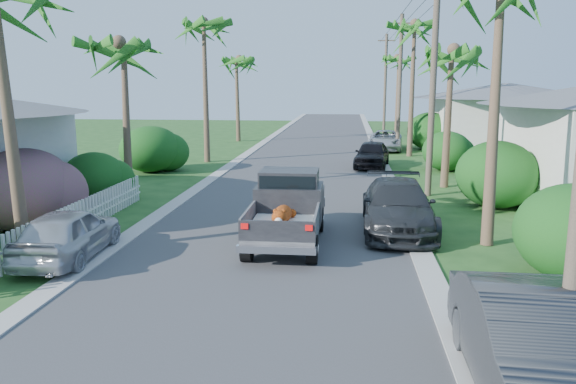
# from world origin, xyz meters

# --- Properties ---
(ground) EXTENTS (120.00, 120.00, 0.00)m
(ground) POSITION_xyz_m (0.00, 0.00, 0.00)
(ground) COLOR #20471A
(ground) RESTS_ON ground
(road) EXTENTS (8.00, 100.00, 0.02)m
(road) POSITION_xyz_m (0.00, 25.00, 0.01)
(road) COLOR #38383A
(road) RESTS_ON ground
(curb_left) EXTENTS (0.60, 100.00, 0.06)m
(curb_left) POSITION_xyz_m (-4.30, 25.00, 0.03)
(curb_left) COLOR #A5A39E
(curb_left) RESTS_ON ground
(curb_right) EXTENTS (0.60, 100.00, 0.06)m
(curb_right) POSITION_xyz_m (4.30, 25.00, 0.03)
(curb_right) COLOR #A5A39E
(curb_right) RESTS_ON ground
(pickup_truck) EXTENTS (1.98, 5.12, 2.06)m
(pickup_truck) POSITION_xyz_m (0.55, 5.77, 1.01)
(pickup_truck) COLOR black
(pickup_truck) RESTS_ON ground
(parked_car_rn) EXTENTS (1.69, 4.81, 1.58)m
(parked_car_rn) POSITION_xyz_m (5.00, -2.39, 0.79)
(parked_car_rn) COLOR #2B2E30
(parked_car_rn) RESTS_ON ground
(parked_car_rm) EXTENTS (2.23, 5.35, 1.55)m
(parked_car_rm) POSITION_xyz_m (3.86, 7.15, 0.77)
(parked_car_rm) COLOR #27292B
(parked_car_rm) RESTS_ON ground
(parked_car_rf) EXTENTS (2.26, 4.45, 1.45)m
(parked_car_rf) POSITION_xyz_m (3.60, 20.79, 0.73)
(parked_car_rf) COLOR black
(parked_car_rf) RESTS_ON ground
(parked_car_rd) EXTENTS (2.68, 5.05, 1.35)m
(parked_car_rd) POSITION_xyz_m (4.84, 29.08, 0.68)
(parked_car_rd) COLOR #AEB2B6
(parked_car_rd) RESTS_ON ground
(parked_car_ln) EXTENTS (1.85, 4.15, 1.39)m
(parked_car_ln) POSITION_xyz_m (-5.00, 3.24, 0.69)
(parked_car_ln) COLOR #B3B5BB
(parked_car_ln) RESTS_ON ground
(palm_l_b) EXTENTS (4.40, 4.40, 7.40)m
(palm_l_b) POSITION_xyz_m (-6.80, 12.00, 6.15)
(palm_l_b) COLOR brown
(palm_l_b) RESTS_ON ground
(palm_l_c) EXTENTS (4.40, 4.40, 9.20)m
(palm_l_c) POSITION_xyz_m (-6.00, 22.00, 7.91)
(palm_l_c) COLOR brown
(palm_l_c) RESTS_ON ground
(palm_l_d) EXTENTS (4.40, 4.40, 7.70)m
(palm_l_d) POSITION_xyz_m (-6.50, 34.00, 6.44)
(palm_l_d) COLOR brown
(palm_l_d) RESTS_ON ground
(palm_r_b) EXTENTS (4.40, 4.40, 7.20)m
(palm_r_b) POSITION_xyz_m (6.60, 15.00, 5.95)
(palm_r_b) COLOR brown
(palm_r_b) RESTS_ON ground
(palm_r_c) EXTENTS (4.40, 4.40, 9.40)m
(palm_r_c) POSITION_xyz_m (6.20, 26.00, 8.11)
(palm_r_c) COLOR brown
(palm_r_c) RESTS_ON ground
(palm_r_d) EXTENTS (4.40, 4.40, 8.00)m
(palm_r_d) POSITION_xyz_m (6.50, 40.00, 6.74)
(palm_r_d) COLOR brown
(palm_r_d) RESTS_ON ground
(shrub_l_b) EXTENTS (3.00, 3.30, 2.60)m
(shrub_l_b) POSITION_xyz_m (-7.80, 6.00, 1.30)
(shrub_l_b) COLOR #A81868
(shrub_l_b) RESTS_ON ground
(shrub_l_c) EXTENTS (2.40, 2.64, 2.00)m
(shrub_l_c) POSITION_xyz_m (-7.40, 10.00, 1.00)
(shrub_l_c) COLOR #134417
(shrub_l_c) RESTS_ON ground
(shrub_l_d) EXTENTS (3.20, 3.52, 2.40)m
(shrub_l_d) POSITION_xyz_m (-8.00, 18.00, 1.20)
(shrub_l_d) COLOR #134417
(shrub_l_d) RESTS_ON ground
(shrub_r_a) EXTENTS (2.80, 3.08, 2.30)m
(shrub_r_a) POSITION_xyz_m (7.60, 3.00, 1.15)
(shrub_r_a) COLOR #134417
(shrub_r_a) RESTS_ON ground
(shrub_r_b) EXTENTS (3.00, 3.30, 2.50)m
(shrub_r_b) POSITION_xyz_m (7.80, 11.00, 1.25)
(shrub_r_b) COLOR #134417
(shrub_r_b) RESTS_ON ground
(shrub_r_c) EXTENTS (2.60, 2.86, 2.10)m
(shrub_r_c) POSITION_xyz_m (7.50, 20.00, 1.05)
(shrub_r_c) COLOR #134417
(shrub_r_c) RESTS_ON ground
(shrub_r_d) EXTENTS (3.20, 3.52, 2.60)m
(shrub_r_d) POSITION_xyz_m (8.00, 30.00, 1.30)
(shrub_r_d) COLOR #134417
(shrub_r_d) RESTS_ON ground
(picket_fence) EXTENTS (0.10, 11.00, 1.00)m
(picket_fence) POSITION_xyz_m (-6.00, 5.50, 0.50)
(picket_fence) COLOR white
(picket_fence) RESTS_ON ground
(house_right_far) EXTENTS (9.00, 8.00, 4.60)m
(house_right_far) POSITION_xyz_m (13.00, 30.00, 2.12)
(house_right_far) COLOR silver
(house_right_far) RESTS_ON ground
(utility_pole_b) EXTENTS (1.60, 0.26, 9.00)m
(utility_pole_b) POSITION_xyz_m (5.60, 13.00, 4.60)
(utility_pole_b) COLOR brown
(utility_pole_b) RESTS_ON ground
(utility_pole_c) EXTENTS (1.60, 0.26, 9.00)m
(utility_pole_c) POSITION_xyz_m (5.60, 28.00, 4.60)
(utility_pole_c) COLOR brown
(utility_pole_c) RESTS_ON ground
(utility_pole_d) EXTENTS (1.60, 0.26, 9.00)m
(utility_pole_d) POSITION_xyz_m (5.60, 43.00, 4.60)
(utility_pole_d) COLOR brown
(utility_pole_d) RESTS_ON ground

